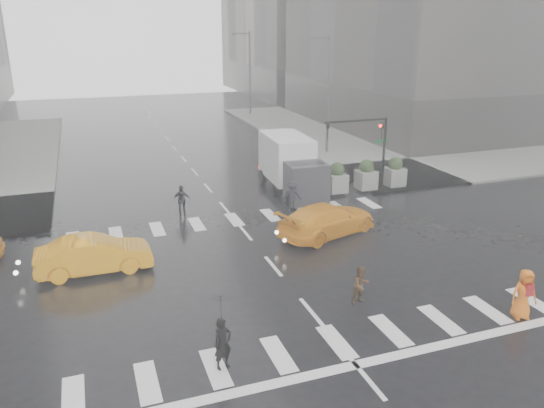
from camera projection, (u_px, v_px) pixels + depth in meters
name	position (u px, v px, depth m)	size (l,w,h in m)	color
ground	(273.00, 266.00, 22.40)	(120.00, 120.00, 0.00)	black
sidewalk_ne	(421.00, 146.00, 44.21)	(35.00, 35.00, 0.15)	slate
road_markings	(273.00, 266.00, 22.40)	(18.00, 48.00, 0.01)	silver
traffic_signal_pole	(370.00, 140.00, 31.39)	(4.45, 0.42, 4.50)	black
street_lamp_near	(327.00, 90.00, 40.33)	(2.15, 0.22, 9.00)	#59595B
street_lamp_far	(249.00, 70.00, 58.15)	(2.15, 0.22, 9.00)	#59595B
planter_west	(337.00, 178.00, 31.63)	(1.10, 1.10, 1.80)	slate
planter_mid	(366.00, 175.00, 32.27)	(1.10, 1.10, 1.80)	slate
planter_east	(395.00, 172.00, 32.91)	(1.10, 1.10, 1.80)	slate
pedestrian_black	(222.00, 320.00, 15.27)	(1.22, 1.24, 2.43)	black
pedestrian_brown	(361.00, 285.00, 19.23)	(0.70, 0.55, 1.44)	#462E19
pedestrian_orange	(524.00, 294.00, 18.19)	(1.01, 0.80, 1.81)	orange
pedestrian_far_a	(182.00, 200.00, 28.25)	(0.94, 0.58, 1.61)	black
pedestrian_far_b	(292.00, 196.00, 28.86)	(1.08, 0.60, 1.68)	black
taxi_mid	(94.00, 255.00, 21.67)	(1.60, 4.60, 1.52)	orange
taxi_rear	(327.00, 220.00, 25.55)	(2.15, 4.67, 1.53)	orange
box_truck	(292.00, 164.00, 31.73)	(2.34, 6.25, 3.32)	silver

